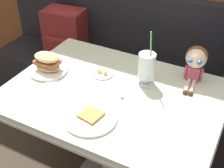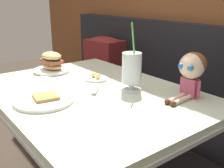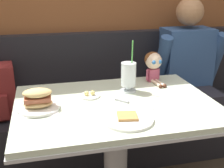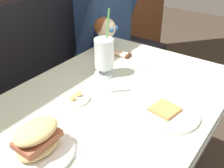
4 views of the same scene
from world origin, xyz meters
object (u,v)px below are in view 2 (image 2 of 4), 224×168
butter_knife (94,94)px  seated_doll (192,68)px  toast_plate (44,100)px  sandwich_plate (52,64)px  backpack (104,61)px  butter_saucer (96,78)px  milkshake_glass (132,70)px

butter_knife → seated_doll: size_ratio=0.83×
butter_knife → toast_plate: bearing=-105.5°
sandwich_plate → seated_doll: size_ratio=0.99×
toast_plate → backpack: bearing=131.4°
toast_plate → backpack: backpack is taller
toast_plate → butter_saucer: butter_saucer is taller
seated_doll → milkshake_glass: bearing=-145.3°
toast_plate → butter_knife: toast_plate is taller
butter_saucer → butter_knife: bearing=-36.7°
butter_saucer → butter_knife: size_ratio=0.65×
toast_plate → sandwich_plate: (-0.42, 0.23, 0.04)m
butter_knife → sandwich_plate: bearing=176.9°
sandwich_plate → backpack: size_ratio=0.54×
toast_plate → butter_saucer: bearing=110.4°
sandwich_plate → backpack: (-0.32, 0.60, -0.13)m
milkshake_glass → butter_knife: milkshake_glass is taller
seated_doll → backpack: 1.13m
milkshake_glass → seated_doll: (0.22, 0.15, 0.03)m
butter_saucer → seated_doll: bearing=21.6°
backpack → milkshake_glass: bearing=-28.1°
butter_saucer → backpack: (-0.61, 0.49, -0.09)m
butter_saucer → backpack: backpack is taller
sandwich_plate → butter_knife: size_ratio=1.19×
toast_plate → butter_knife: bearing=74.5°
butter_knife → backpack: 1.01m
backpack → toast_plate: bearing=-48.6°
seated_doll → backpack: seated_doll is taller
butter_saucer → seated_doll: size_ratio=0.54×
milkshake_glass → seated_doll: bearing=34.7°
butter_knife → butter_saucer: bearing=143.3°
milkshake_glass → butter_saucer: size_ratio=2.63×
butter_saucer → backpack: bearing=141.2°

